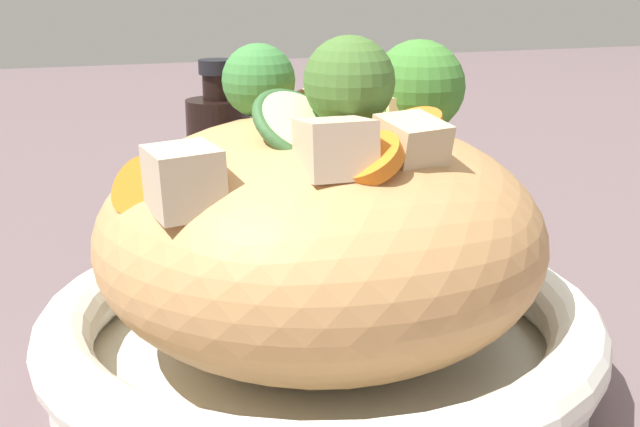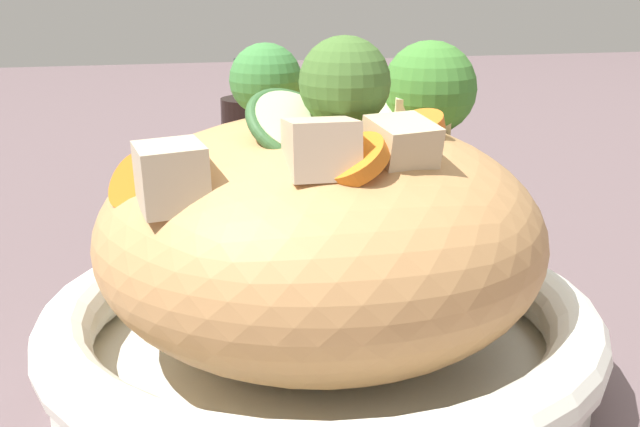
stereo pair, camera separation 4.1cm
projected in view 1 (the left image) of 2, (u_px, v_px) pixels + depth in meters
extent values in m
plane|color=#5D4C4F|center=(320.00, 380.00, 0.44)|extent=(3.00, 3.00, 0.00)
cylinder|color=white|center=(320.00, 364.00, 0.43)|extent=(0.27, 0.27, 0.02)
torus|color=white|center=(320.00, 321.00, 0.43)|extent=(0.28, 0.28, 0.03)
ellipsoid|color=tan|center=(320.00, 237.00, 0.41)|extent=(0.22, 0.22, 0.12)
torus|color=tan|center=(393.00, 151.00, 0.40)|extent=(0.06, 0.06, 0.03)
torus|color=tan|center=(371.00, 144.00, 0.42)|extent=(0.08, 0.08, 0.01)
torus|color=tan|center=(299.00, 153.00, 0.43)|extent=(0.06, 0.07, 0.01)
torus|color=tan|center=(287.00, 107.00, 0.42)|extent=(0.05, 0.05, 0.02)
cone|color=#A2B674|center=(259.00, 119.00, 0.43)|extent=(0.02, 0.02, 0.01)
sphere|color=#3D7E3C|center=(259.00, 80.00, 0.42)|extent=(0.04, 0.04, 0.04)
cone|color=#A0B870|center=(417.00, 132.00, 0.45)|extent=(0.03, 0.03, 0.01)
sphere|color=#407E31|center=(419.00, 86.00, 0.45)|extent=(0.06, 0.06, 0.05)
cone|color=#A0C277|center=(349.00, 131.00, 0.38)|extent=(0.03, 0.03, 0.01)
sphere|color=#456C2E|center=(349.00, 82.00, 0.37)|extent=(0.06, 0.06, 0.04)
cylinder|color=orange|center=(418.00, 123.00, 0.40)|extent=(0.03, 0.03, 0.01)
cylinder|color=orange|center=(138.00, 187.00, 0.36)|extent=(0.03, 0.03, 0.03)
cylinder|color=orange|center=(376.00, 159.00, 0.35)|extent=(0.04, 0.04, 0.02)
cylinder|color=orange|center=(302.00, 108.00, 0.44)|extent=(0.03, 0.03, 0.02)
cylinder|color=orange|center=(316.00, 108.00, 0.42)|extent=(0.03, 0.03, 0.01)
cylinder|color=beige|center=(300.00, 126.00, 0.37)|extent=(0.05, 0.05, 0.03)
torus|color=#345F31|center=(300.00, 126.00, 0.37)|extent=(0.06, 0.06, 0.03)
cylinder|color=beige|center=(365.00, 111.00, 0.44)|extent=(0.03, 0.03, 0.03)
torus|color=#375F30|center=(365.00, 111.00, 0.44)|extent=(0.03, 0.04, 0.03)
cube|color=#C7BD92|center=(410.00, 115.00, 0.45)|extent=(0.04, 0.03, 0.03)
cube|color=#C9B090|center=(335.00, 149.00, 0.35)|extent=(0.03, 0.03, 0.03)
cube|color=#CCB88D|center=(411.00, 144.00, 0.36)|extent=(0.03, 0.03, 0.02)
cube|color=#C6B596|center=(184.00, 181.00, 0.34)|extent=(0.03, 0.03, 0.03)
cylinder|color=black|center=(220.00, 169.00, 0.66)|extent=(0.05, 0.05, 0.11)
cylinder|color=black|center=(217.00, 87.00, 0.64)|extent=(0.02, 0.02, 0.02)
cylinder|color=black|center=(216.00, 67.00, 0.64)|extent=(0.03, 0.03, 0.01)
cylinder|color=silver|center=(346.00, 172.00, 0.69)|extent=(0.07, 0.07, 0.09)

